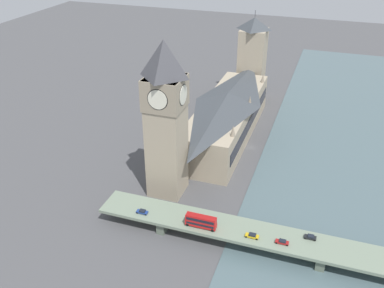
% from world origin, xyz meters
% --- Properties ---
extents(ground_plane, '(600.00, 600.00, 0.00)m').
position_xyz_m(ground_plane, '(0.00, 0.00, 0.00)').
color(ground_plane, '#4C4C4F').
extents(river_water, '(64.74, 360.00, 0.30)m').
position_xyz_m(river_water, '(-38.37, 0.00, 0.15)').
color(river_water, '#4C6066').
rests_on(river_water, ground_plane).
extents(parliament_hall, '(24.50, 89.60, 24.59)m').
position_xyz_m(parliament_hall, '(15.02, -8.00, 12.22)').
color(parliament_hall, tan).
rests_on(parliament_hall, ground_plane).
extents(clock_tower, '(14.82, 14.82, 64.58)m').
position_xyz_m(clock_tower, '(25.79, 47.58, 34.77)').
color(clock_tower, tan).
rests_on(clock_tower, ground_plane).
extents(victoria_tower, '(15.25, 15.25, 53.33)m').
position_xyz_m(victoria_tower, '(15.08, -64.42, 24.66)').
color(victoria_tower, tan).
rests_on(victoria_tower, ground_plane).
extents(road_bridge, '(161.48, 13.42, 6.06)m').
position_xyz_m(road_bridge, '(-38.37, 69.08, 4.97)').
color(road_bridge, '#5D6A59').
rests_on(road_bridge, ground_plane).
extents(double_decker_bus_mid, '(11.19, 2.61, 4.77)m').
position_xyz_m(double_decker_bus_mid, '(3.23, 72.51, 8.71)').
color(double_decker_bus_mid, red).
rests_on(double_decker_bus_mid, road_bridge).
extents(car_northbound_mid, '(4.66, 1.87, 1.47)m').
position_xyz_m(car_northbound_mid, '(-15.03, 72.02, 6.80)').
color(car_northbound_mid, gold).
rests_on(car_northbound_mid, road_bridge).
extents(car_southbound_lead, '(4.47, 1.78, 1.37)m').
position_xyz_m(car_southbound_lead, '(-25.21, 71.72, 6.75)').
color(car_southbound_lead, maroon).
rests_on(car_southbound_lead, road_bridge).
extents(car_southbound_mid, '(4.05, 1.91, 1.40)m').
position_xyz_m(car_southbound_mid, '(-33.94, 66.18, 6.76)').
color(car_southbound_mid, black).
rests_on(car_southbound_mid, road_bridge).
extents(car_southbound_tail, '(4.27, 1.87, 1.41)m').
position_xyz_m(car_southbound_tail, '(26.10, 72.18, 6.76)').
color(car_southbound_tail, navy).
rests_on(car_southbound_tail, road_bridge).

